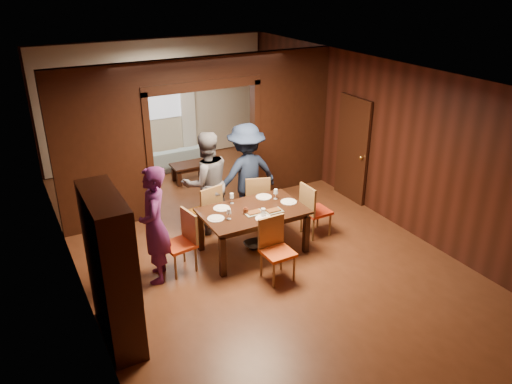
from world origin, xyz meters
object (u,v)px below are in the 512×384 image
person_grey (206,183)px  chair_far_l (206,210)px  chair_left (179,243)px  hutch (112,270)px  person_purple (154,225)px  chair_right (316,209)px  chair_near (278,251)px  dining_table (253,231)px  person_navy (246,174)px  chair_far_r (256,199)px  coffee_table (190,172)px  sofa (176,157)px

person_grey → chair_far_l: person_grey is taller
chair_left → hutch: (-1.22, -1.08, 0.52)m
person_grey → hutch: bearing=46.4°
person_purple → chair_right: size_ratio=1.87×
chair_near → dining_table: bearing=84.6°
person_purple → chair_far_l: (1.18, 0.92, -0.42)m
person_grey → hutch: 2.99m
person_purple → chair_left: bearing=116.0°
person_purple → chair_near: 1.86m
person_navy → chair_far_r: person_navy is taller
person_navy → chair_near: (-0.46, -1.91, -0.45)m
person_grey → coffee_table: 2.46m
person_navy → chair_far_r: size_ratio=1.94×
person_navy → chair_left: person_navy is taller
person_purple → sofa: person_purple is taller
person_grey → chair_far_r: (0.90, -0.16, -0.44)m
person_grey → chair_far_l: 0.47m
dining_table → hutch: hutch is taller
coffee_table → chair_far_l: 2.53m
person_purple → coffee_table: (1.83, 3.34, -0.71)m
coffee_table → chair_far_r: 2.49m
person_grey → chair_near: person_grey is taller
chair_far_l → hutch: bearing=32.1°
sofa → hutch: hutch is taller
person_purple → sofa: size_ratio=1.06×
chair_far_r → chair_far_l: bearing=17.7°
dining_table → chair_near: chair_near is taller
person_grey → coffee_table: (0.55, 2.29, -0.72)m
sofa → chair_left: bearing=69.8°
sofa → chair_near: bearing=86.1°
person_grey → chair_far_l: size_ratio=1.90×
chair_far_r → hutch: size_ratio=0.48×
dining_table → chair_far_r: size_ratio=1.73×
person_navy → dining_table: 1.23m
hutch → dining_table: bearing=23.1°
chair_far_r → chair_near: size_ratio=1.00×
coffee_table → person_navy: bearing=-84.6°
chair_left → chair_right: 2.52m
person_purple → dining_table: 1.72m
person_purple → person_navy: (2.04, 1.04, 0.03)m
person_navy → chair_far_r: 0.49m
person_navy → hutch: hutch is taller
coffee_table → chair_left: (-1.46, -3.30, 0.28)m
dining_table → chair_far_r: (0.53, 0.87, 0.10)m
sofa → dining_table: dining_table is taller
person_navy → sofa: person_navy is taller
chair_far_l → hutch: size_ratio=0.48×
chair_left → chair_near: same height
coffee_table → chair_near: 4.23m
person_navy → chair_far_l: (-0.87, -0.12, -0.45)m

